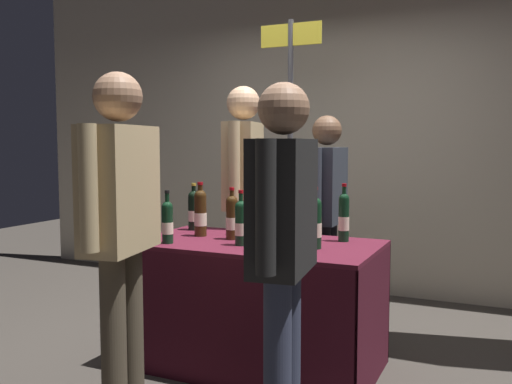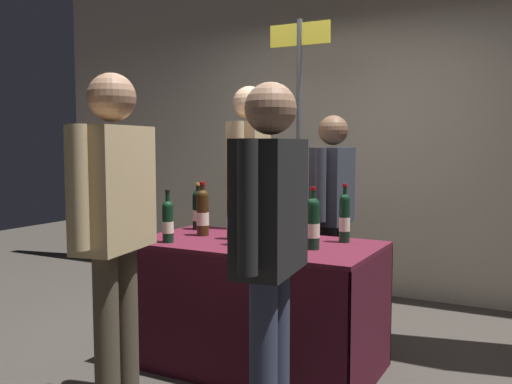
{
  "view_description": "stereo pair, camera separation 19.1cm",
  "coord_description": "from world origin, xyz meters",
  "px_view_note": "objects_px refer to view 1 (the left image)",
  "views": [
    {
      "loc": [
        1.39,
        -3.02,
        1.36
      ],
      "look_at": [
        0.0,
        0.0,
        1.07
      ],
      "focal_mm": 39.28,
      "sensor_mm": 36.0,
      "label": 1
    },
    {
      "loc": [
        1.56,
        -2.93,
        1.36
      ],
      "look_at": [
        0.0,
        0.0,
        1.07
      ],
      "focal_mm": 39.28,
      "sensor_mm": 36.0,
      "label": 2
    }
  ],
  "objects_px": {
    "wine_glass_mid": "(276,220)",
    "display_bottle_0": "(232,217)",
    "flower_vase": "(270,229)",
    "booth_signpost": "(290,135)",
    "featured_wine_bottle": "(241,222)",
    "wine_glass_near_vendor": "(287,235)",
    "tasting_table": "(256,280)",
    "vendor_presenter": "(326,203)",
    "taster_foreground_right": "(120,213)"
  },
  "relations": [
    {
      "from": "flower_vase",
      "to": "taster_foreground_right",
      "type": "distance_m",
      "value": 0.92
    },
    {
      "from": "flower_vase",
      "to": "booth_signpost",
      "type": "xyz_separation_m",
      "value": [
        -0.39,
        1.32,
        0.55
      ]
    },
    {
      "from": "featured_wine_bottle",
      "to": "wine_glass_mid",
      "type": "xyz_separation_m",
      "value": [
        0.05,
        0.39,
        -0.03
      ]
    },
    {
      "from": "wine_glass_near_vendor",
      "to": "vendor_presenter",
      "type": "bearing_deg",
      "value": 97.13
    },
    {
      "from": "tasting_table",
      "to": "featured_wine_bottle",
      "type": "distance_m",
      "value": 0.4
    },
    {
      "from": "display_bottle_0",
      "to": "flower_vase",
      "type": "height_order",
      "value": "flower_vase"
    },
    {
      "from": "taster_foreground_right",
      "to": "booth_signpost",
      "type": "xyz_separation_m",
      "value": [
        0.05,
        2.11,
        0.4
      ]
    },
    {
      "from": "vendor_presenter",
      "to": "booth_signpost",
      "type": "bearing_deg",
      "value": -129.89
    },
    {
      "from": "booth_signpost",
      "to": "featured_wine_bottle",
      "type": "bearing_deg",
      "value": -80.56
    },
    {
      "from": "flower_vase",
      "to": "taster_foreground_right",
      "type": "bearing_deg",
      "value": -118.78
    },
    {
      "from": "display_bottle_0",
      "to": "wine_glass_near_vendor",
      "type": "height_order",
      "value": "display_bottle_0"
    },
    {
      "from": "taster_foreground_right",
      "to": "wine_glass_mid",
      "type": "bearing_deg",
      "value": -26.4
    },
    {
      "from": "display_bottle_0",
      "to": "wine_glass_mid",
      "type": "bearing_deg",
      "value": 49.9
    },
    {
      "from": "tasting_table",
      "to": "wine_glass_near_vendor",
      "type": "xyz_separation_m",
      "value": [
        0.31,
        -0.27,
        0.34
      ]
    },
    {
      "from": "vendor_presenter",
      "to": "flower_vase",
      "type": "bearing_deg",
      "value": -1.62
    },
    {
      "from": "wine_glass_mid",
      "to": "vendor_presenter",
      "type": "height_order",
      "value": "vendor_presenter"
    },
    {
      "from": "taster_foreground_right",
      "to": "booth_signpost",
      "type": "relative_size",
      "value": 0.72
    },
    {
      "from": "featured_wine_bottle",
      "to": "taster_foreground_right",
      "type": "height_order",
      "value": "taster_foreground_right"
    },
    {
      "from": "display_bottle_0",
      "to": "taster_foreground_right",
      "type": "relative_size",
      "value": 0.19
    },
    {
      "from": "featured_wine_bottle",
      "to": "flower_vase",
      "type": "xyz_separation_m",
      "value": [
        0.16,
        0.05,
        -0.03
      ]
    },
    {
      "from": "featured_wine_bottle",
      "to": "tasting_table",
      "type": "bearing_deg",
      "value": 78.46
    },
    {
      "from": "featured_wine_bottle",
      "to": "display_bottle_0",
      "type": "distance_m",
      "value": 0.21
    },
    {
      "from": "tasting_table",
      "to": "taster_foreground_right",
      "type": "relative_size",
      "value": 0.86
    },
    {
      "from": "tasting_table",
      "to": "booth_signpost",
      "type": "bearing_deg",
      "value": 101.87
    },
    {
      "from": "display_bottle_0",
      "to": "wine_glass_near_vendor",
      "type": "relative_size",
      "value": 2.16
    },
    {
      "from": "featured_wine_bottle",
      "to": "display_bottle_0",
      "type": "relative_size",
      "value": 1.0
    },
    {
      "from": "display_bottle_0",
      "to": "taster_foreground_right",
      "type": "bearing_deg",
      "value": -98.3
    },
    {
      "from": "vendor_presenter",
      "to": "taster_foreground_right",
      "type": "xyz_separation_m",
      "value": [
        -0.47,
        -1.76,
        0.1
      ]
    },
    {
      "from": "booth_signpost",
      "to": "flower_vase",
      "type": "bearing_deg",
      "value": -73.5
    },
    {
      "from": "featured_wine_bottle",
      "to": "wine_glass_near_vendor",
      "type": "relative_size",
      "value": 2.17
    },
    {
      "from": "wine_glass_mid",
      "to": "taster_foreground_right",
      "type": "height_order",
      "value": "taster_foreground_right"
    },
    {
      "from": "wine_glass_mid",
      "to": "booth_signpost",
      "type": "distance_m",
      "value": 1.15
    },
    {
      "from": "tasting_table",
      "to": "display_bottle_0",
      "type": "relative_size",
      "value": 4.51
    },
    {
      "from": "tasting_table",
      "to": "booth_signpost",
      "type": "relative_size",
      "value": 0.62
    },
    {
      "from": "featured_wine_bottle",
      "to": "wine_glass_near_vendor",
      "type": "height_order",
      "value": "featured_wine_bottle"
    },
    {
      "from": "wine_glass_mid",
      "to": "display_bottle_0",
      "type": "bearing_deg",
      "value": -130.1
    },
    {
      "from": "tasting_table",
      "to": "wine_glass_mid",
      "type": "distance_m",
      "value": 0.42
    },
    {
      "from": "taster_foreground_right",
      "to": "featured_wine_bottle",
      "type": "bearing_deg",
      "value": -30.45
    },
    {
      "from": "wine_glass_near_vendor",
      "to": "booth_signpost",
      "type": "distance_m",
      "value": 1.69
    },
    {
      "from": "flower_vase",
      "to": "booth_signpost",
      "type": "distance_m",
      "value": 1.48
    },
    {
      "from": "featured_wine_bottle",
      "to": "vendor_presenter",
      "type": "relative_size",
      "value": 0.21
    },
    {
      "from": "tasting_table",
      "to": "flower_vase",
      "type": "relative_size",
      "value": 3.64
    },
    {
      "from": "wine_glass_near_vendor",
      "to": "taster_foreground_right",
      "type": "xyz_separation_m",
      "value": [
        -0.61,
        -0.62,
        0.15
      ]
    },
    {
      "from": "wine_glass_mid",
      "to": "tasting_table",
      "type": "bearing_deg",
      "value": -95.7
    },
    {
      "from": "featured_wine_bottle",
      "to": "booth_signpost",
      "type": "height_order",
      "value": "booth_signpost"
    },
    {
      "from": "display_bottle_0",
      "to": "vendor_presenter",
      "type": "distance_m",
      "value": 0.91
    },
    {
      "from": "flower_vase",
      "to": "taster_foreground_right",
      "type": "xyz_separation_m",
      "value": [
        -0.44,
        -0.79,
        0.16
      ]
    },
    {
      "from": "flower_vase",
      "to": "booth_signpost",
      "type": "height_order",
      "value": "booth_signpost"
    },
    {
      "from": "display_bottle_0",
      "to": "tasting_table",
      "type": "bearing_deg",
      "value": -5.13
    },
    {
      "from": "taster_foreground_right",
      "to": "display_bottle_0",
      "type": "bearing_deg",
      "value": -18.65
    }
  ]
}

